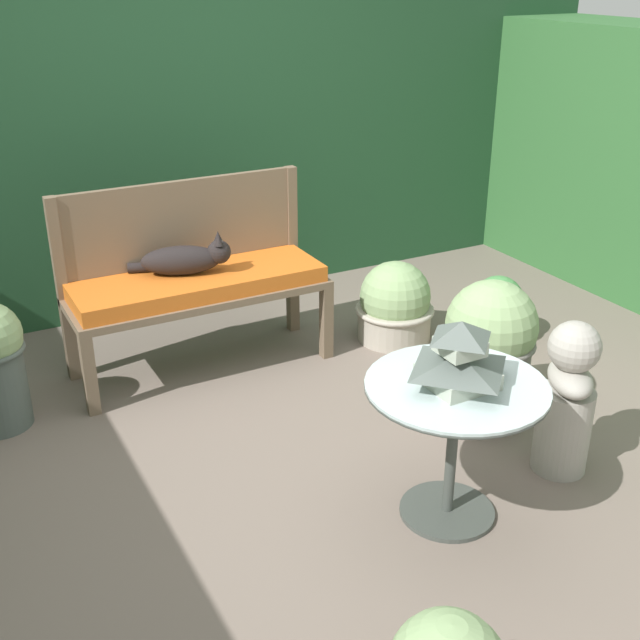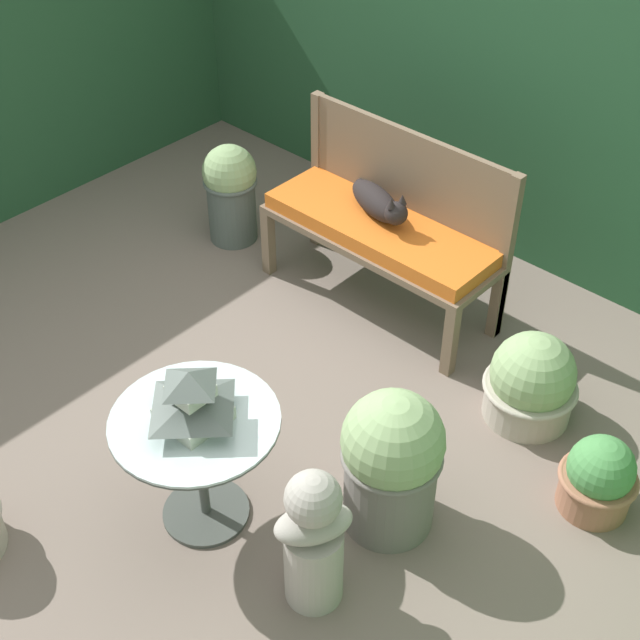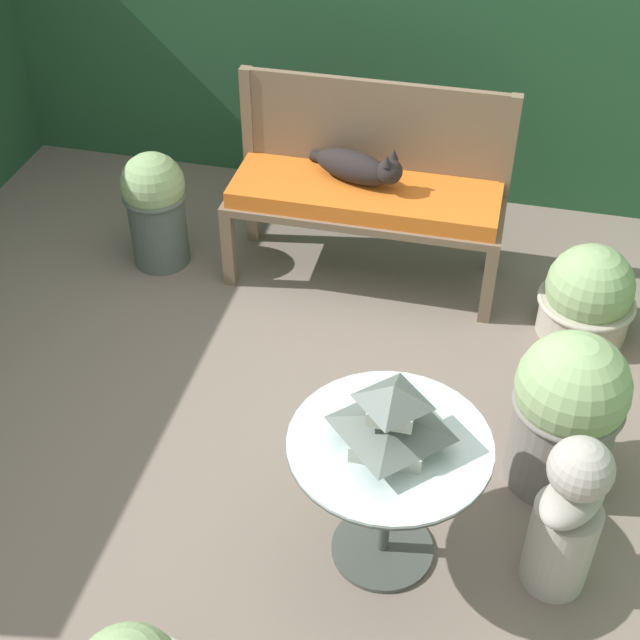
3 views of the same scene
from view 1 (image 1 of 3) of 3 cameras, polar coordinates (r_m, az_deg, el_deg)
The scene contains 11 objects.
ground at distance 3.76m, azimuth -0.04°, elevation -8.95°, with size 30.00×30.00×0.00m, color #75665B.
foliage_hedge_back at distance 5.53m, azimuth -12.40°, elevation 12.83°, with size 6.40×1.05×2.03m, color #234C2D.
garden_bench at distance 4.30m, azimuth -8.61°, elevation 2.18°, with size 1.38×0.48×0.55m.
bench_backrest at distance 4.42m, azimuth -9.81°, elevation 6.12°, with size 1.38×0.06×1.00m.
cat at distance 4.27m, azimuth -9.51°, elevation 4.30°, with size 0.51×0.32×0.22m.
patio_table at distance 3.14m, azimuth 9.56°, elevation -6.54°, with size 0.70×0.70×0.60m.
pagoda_birdhouse at distance 3.03m, azimuth 9.86°, elevation -2.66°, with size 0.33×0.33×0.26m.
garden_bust at distance 3.60m, azimuth 17.16°, elevation -5.40°, with size 0.31×0.36×0.71m.
potted_plant_path_edge at distance 4.71m, azimuth 5.34°, elevation 1.03°, with size 0.47×0.47×0.48m.
potted_plant_patio_mid at distance 4.81m, azimuth 12.48°, elevation 0.66°, with size 0.35×0.35×0.39m.
potted_plant_table_far at distance 3.89m, azimuth 11.94°, elevation -2.06°, with size 0.44×0.44×0.71m.
Camera 1 is at (-1.48, -2.77, 2.07)m, focal length 45.00 mm.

